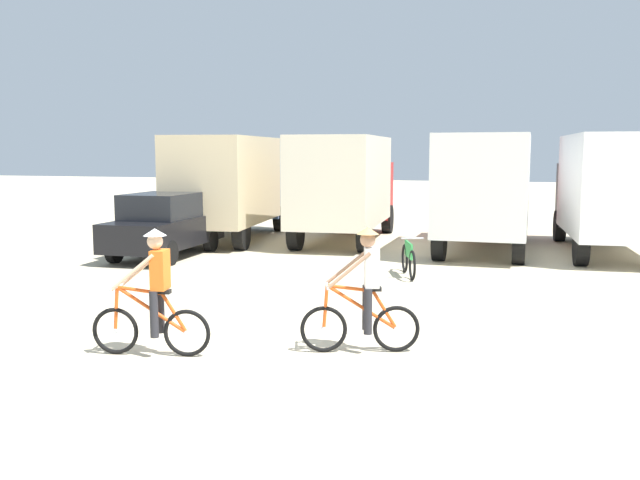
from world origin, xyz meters
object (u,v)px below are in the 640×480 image
Objects in this scene: box_truck_avon_van at (611,188)px; sedan_parked at (164,225)px; box_truck_white_box at (486,187)px; cyclist_orange_shirt at (154,297)px; bicycle_spare at (408,259)px; cyclist_cowboy_hat at (364,295)px; box_truck_cream_rv at (345,183)px; box_truck_tan_camper at (230,183)px.

box_truck_avon_van reaches higher than sedan_parked.
box_truck_white_box is 3.71× the size of cyclist_orange_shirt.
box_truck_white_box is at bearing 73.80° from bicycle_spare.
box_truck_avon_van is 7.14m from bicycle_spare.
sedan_parked is at bearing 172.11° from bicycle_spare.
cyclist_cowboy_hat is at bearing -85.96° from bicycle_spare.
box_truck_cream_rv is 12.96m from cyclist_orange_shirt.
box_truck_avon_van reaches higher than bicycle_spare.
cyclist_orange_shirt is 1.00× the size of cyclist_cowboy_hat.
box_truck_avon_van is (3.39, 0.26, 0.00)m from box_truck_white_box.
box_truck_avon_van is at bearing 46.72° from bicycle_spare.
box_truck_cream_rv is 6.12m from sedan_parked.
box_truck_cream_rv is 7.84m from box_truck_avon_van.
sedan_parked is at bearing 135.48° from cyclist_cowboy_hat.
cyclist_cowboy_hat is (2.80, 1.04, 0.00)m from cyclist_orange_shirt.
bicycle_spare is (3.04, -5.57, -1.48)m from box_truck_cream_rv.
bicycle_spare is at bearing -36.23° from box_truck_tan_camper.
sedan_parked is (-0.19, -3.97, -0.99)m from box_truck_tan_camper.
box_truck_avon_van is (11.53, 0.15, 0.00)m from box_truck_tan_camper.
box_truck_tan_camper reaches higher than cyclist_cowboy_hat.
box_truck_cream_rv is 4.50m from box_truck_white_box.
box_truck_white_box reaches higher than cyclist_cowboy_hat.
box_truck_avon_van reaches higher than cyclist_cowboy_hat.
box_truck_cream_rv is at bearing 170.41° from box_truck_white_box.
box_truck_tan_camper reaches higher than sedan_parked.
box_truck_white_box is at bearing 72.83° from cyclist_orange_shirt.
box_truck_tan_camper reaches higher than cyclist_orange_shirt.
box_truck_tan_camper is at bearing -170.20° from box_truck_cream_rv.
box_truck_cream_rv is 1.62× the size of sedan_parked.
box_truck_avon_van is 1.62× the size of sedan_parked.
cyclist_orange_shirt reaches higher than bicycle_spare.
sedan_parked is at bearing -155.12° from box_truck_white_box.
cyclist_cowboy_hat is at bearing -73.64° from box_truck_cream_rv.
sedan_parked is at bearing -92.78° from box_truck_tan_camper.
box_truck_tan_camper is at bearing 179.21° from box_truck_white_box.
box_truck_tan_camper and box_truck_white_box have the same top height.
box_truck_cream_rv is 4.17× the size of bicycle_spare.
cyclist_cowboy_hat is at bearing -44.52° from sedan_parked.
cyclist_orange_shirt is (-7.14, -12.42, -1.03)m from box_truck_avon_van.
sedan_parked is at bearing 118.89° from cyclist_orange_shirt.
box_truck_tan_camper and box_truck_avon_van have the same top height.
box_truck_white_box is 3.40m from box_truck_avon_van.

